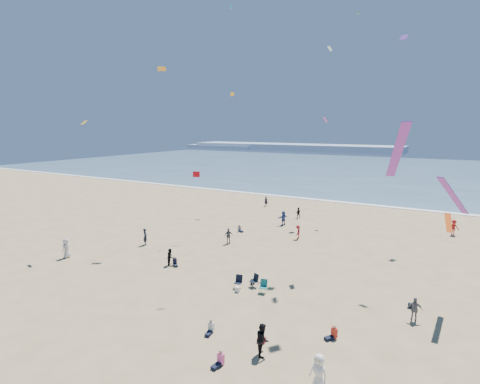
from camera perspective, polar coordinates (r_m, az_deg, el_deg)
The scene contains 13 objects.
ground at distance 24.21m, azimuth -14.64°, elevation -20.32°, with size 220.00×220.00×0.00m, color tan.
ocean at distance 111.29m, azimuth 22.13°, elevation 2.96°, with size 220.00×100.00×0.06m, color #476B84.
surf_line at distance 62.65m, azimuth 15.57°, elevation -1.54°, with size 220.00×1.20×0.08m, color white.
headland_far at distance 199.56m, azimuth 7.99°, elevation 6.80°, with size 110.00×20.00×3.20m, color #7A8EA8.
headland_near at distance 213.60m, azimuth -2.59°, elevation 6.92°, with size 40.00×14.00×2.00m, color #7A8EA8.
standing_flyers at distance 33.91m, azimuth 8.46°, elevation -9.54°, with size 39.12×37.88×1.85m.
seated_group at distance 28.78m, azimuth -1.27°, elevation -13.97°, with size 16.97×22.84×0.84m.
chair_cluster at distance 28.88m, azimuth 1.76°, elevation -13.71°, with size 2.70×1.55×1.00m.
white_tote at distance 28.58m, azimuth -0.40°, elevation -14.62°, with size 0.35×0.20×0.40m, color white.
black_backpack at distance 29.88m, azimuth 1.96°, elevation -13.52°, with size 0.30×0.22×0.38m, color black.
cooler at distance 22.84m, azimuth 3.32°, elevation -21.56°, with size 0.45×0.30×0.30m, color #B51933.
navy_bag at distance 28.77m, azimuth 24.51°, elevation -15.46°, with size 0.28×0.18×0.34m, color black.
kites_aloft at distance 28.82m, azimuth 15.82°, elevation 14.12°, with size 32.31×42.72×27.35m.
Camera 1 is at (15.09, -14.60, 12.06)m, focal length 28.00 mm.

